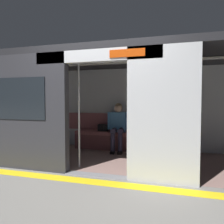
# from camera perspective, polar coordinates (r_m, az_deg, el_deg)

# --- Properties ---
(ground_plane) EXTENTS (60.00, 60.00, 0.00)m
(ground_plane) POSITION_cam_1_polar(r_m,az_deg,el_deg) (4.01, -3.91, -15.56)
(ground_plane) COLOR gray
(platform_edge_strip) EXTENTS (8.00, 0.24, 0.01)m
(platform_edge_strip) POSITION_cam_1_polar(r_m,az_deg,el_deg) (3.74, -5.61, -16.88)
(platform_edge_strip) COLOR yellow
(platform_edge_strip) RESTS_ON ground_plane
(train_car) EXTENTS (6.40, 2.53, 2.22)m
(train_car) POSITION_cam_1_polar(r_m,az_deg,el_deg) (4.88, -0.24, 5.19)
(train_car) COLOR silver
(train_car) RESTS_ON ground_plane
(bench_seat) EXTENTS (2.62, 0.44, 0.47)m
(bench_seat) POSITION_cam_1_polar(r_m,az_deg,el_deg) (5.80, 3.18, -6.10)
(bench_seat) COLOR #935156
(bench_seat) RESTS_ON ground_plane
(person_seated) EXTENTS (0.55, 0.71, 1.20)m
(person_seated) POSITION_cam_1_polar(r_m,az_deg,el_deg) (5.75, 1.51, -2.89)
(person_seated) COLOR #4C8CC6
(person_seated) RESTS_ON ground_plane
(handbag) EXTENTS (0.26, 0.15, 0.17)m
(handbag) POSITION_cam_1_polar(r_m,az_deg,el_deg) (5.97, -2.23, -3.94)
(handbag) COLOR black
(handbag) RESTS_ON bench_seat
(book) EXTENTS (0.21, 0.26, 0.03)m
(book) POSITION_cam_1_polar(r_m,az_deg,el_deg) (5.78, 5.68, -4.89)
(book) COLOR #26598C
(book) RESTS_ON bench_seat
(grab_pole_door) EXTENTS (0.04, 0.04, 2.08)m
(grab_pole_door) POSITION_cam_1_polar(r_m,az_deg,el_deg) (4.32, -8.27, -0.15)
(grab_pole_door) COLOR silver
(grab_pole_door) RESTS_ON ground_plane
(grab_pole_far) EXTENTS (0.04, 0.04, 2.08)m
(grab_pole_far) POSITION_cam_1_polar(r_m,az_deg,el_deg) (4.02, 4.36, -0.36)
(grab_pole_far) COLOR silver
(grab_pole_far) RESTS_ON ground_plane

